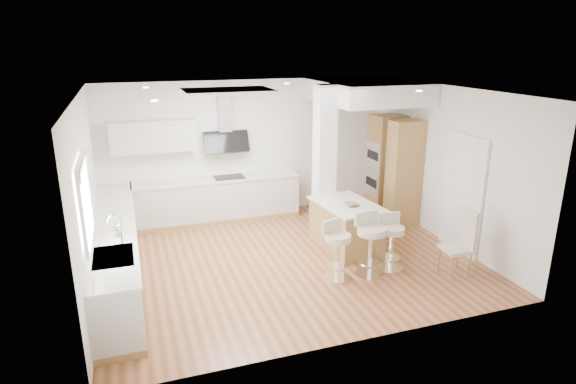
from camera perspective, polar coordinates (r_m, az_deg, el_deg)
name	(u,v)px	position (r m, az deg, el deg)	size (l,w,h in m)	color
ground	(287,259)	(8.24, -0.07, -7.92)	(6.00, 6.00, 0.00)	#A5663D
ceiling	(287,259)	(8.24, -0.07, -7.92)	(6.00, 5.00, 0.02)	white
wall_back	(249,148)	(10.07, -4.68, 5.18)	(6.00, 0.04, 2.80)	white
wall_left	(87,198)	(7.38, -22.69, -0.69)	(0.04, 5.00, 2.80)	white
wall_right	(445,165)	(9.13, 18.08, 3.09)	(0.04, 5.00, 2.80)	white
skylight	(228,91)	(7.85, -7.12, 11.78)	(4.10, 2.10, 0.06)	white
window_left	(84,197)	(6.44, -22.99, -0.52)	(0.06, 1.28, 1.07)	silver
doorway_right	(463,196)	(8.76, 20.01, -0.41)	(0.05, 1.00, 2.10)	#403832
counter_left	(117,250)	(7.90, -19.64, -6.49)	(0.63, 4.50, 1.35)	tan
counter_back	(209,189)	(9.81, -9.36, 0.41)	(3.62, 0.63, 2.50)	tan
pillar	(324,161)	(8.96, 4.34, 3.66)	(0.35, 0.35, 2.80)	white
soffit	(367,91)	(9.62, 9.31, 11.68)	(1.78, 2.20, 0.40)	white
oven_column	(392,169)	(10.02, 12.26, 2.71)	(0.63, 1.21, 2.10)	tan
peninsula	(346,225)	(8.59, 6.92, -3.93)	(1.03, 1.44, 0.89)	tan
bar_stool_a	(337,247)	(7.43, 5.80, -6.49)	(0.53, 0.53, 0.93)	white
bar_stool_b	(370,241)	(7.57, 9.72, -5.77)	(0.48, 0.48, 1.02)	white
bar_stool_c	(391,239)	(7.87, 12.11, -5.45)	(0.46, 0.46, 0.92)	white
dining_chair	(462,240)	(7.98, 19.95, -5.38)	(0.45, 0.45, 1.08)	beige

